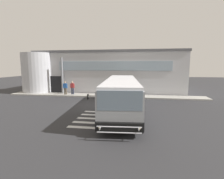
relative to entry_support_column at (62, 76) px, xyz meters
The scene contains 8 objects.
ground_plane 8.31m from the entry_support_column, 42.98° to the right, with size 80.00×90.00×0.02m, color #2B2B2D.
bay_paint_stripes 12.62m from the entry_support_column, 50.93° to the right, with size 4.40×3.96×0.01m.
terminal_building 8.06m from the entry_support_column, 50.53° to the left, with size 22.52×13.80×5.88m.
boarding_curb 6.32m from the entry_support_column, ahead, with size 24.72×2.00×0.15m, color #9E9B93.
entry_support_column is the anchor object (origin of this frame).
bus_main_foreground 11.12m from the entry_support_column, 39.02° to the right, with size 3.48×12.11×2.70m.
passenger_near_column 1.86m from the entry_support_column, 48.87° to the right, with size 0.59×0.39×1.68m.
passenger_by_doorway 2.24m from the entry_support_column, 19.59° to the right, with size 0.59×0.23×1.68m.
Camera 1 is at (4.12, -15.59, 3.81)m, focal length 26.79 mm.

